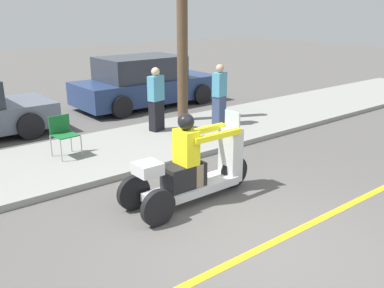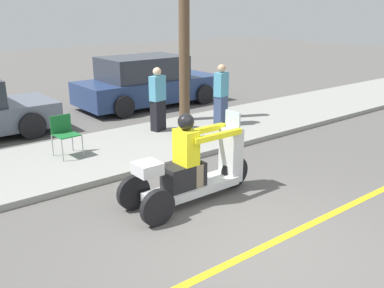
# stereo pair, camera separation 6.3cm
# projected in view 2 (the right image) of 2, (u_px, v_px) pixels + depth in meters

# --- Properties ---
(ground_plane) EXTENTS (60.00, 60.00, 0.00)m
(ground_plane) POSITION_uv_depth(u_px,v_px,m) (261.00, 248.00, 5.61)
(ground_plane) COLOR #565451
(lane_stripe) EXTENTS (24.00, 0.12, 0.01)m
(lane_stripe) POSITION_uv_depth(u_px,v_px,m) (271.00, 243.00, 5.72)
(lane_stripe) COLOR gold
(lane_stripe) RESTS_ON ground
(sidewalk_strip) EXTENTS (28.00, 2.80, 0.12)m
(sidewalk_strip) POSITION_uv_depth(u_px,v_px,m) (100.00, 154.00, 9.03)
(sidewalk_strip) COLOR gray
(sidewalk_strip) RESTS_ON ground
(motorcycle_trike) EXTENTS (2.39, 0.77, 1.48)m
(motorcycle_trike) POSITION_uv_depth(u_px,v_px,m) (193.00, 170.00, 6.84)
(motorcycle_trike) COLOR black
(motorcycle_trike) RESTS_ON ground
(spectator_by_tree) EXTENTS (0.41, 0.29, 1.55)m
(spectator_by_tree) POSITION_uv_depth(u_px,v_px,m) (158.00, 101.00, 10.32)
(spectator_by_tree) COLOR black
(spectator_by_tree) RESTS_ON sidewalk_strip
(spectator_far_back) EXTENTS (0.41, 0.31, 1.55)m
(spectator_far_back) POSITION_uv_depth(u_px,v_px,m) (221.00, 96.00, 10.82)
(spectator_far_back) COLOR #38476B
(spectator_far_back) RESTS_ON sidewalk_strip
(folding_chair_set_back) EXTENTS (0.49, 0.49, 0.82)m
(folding_chair_set_back) POSITION_uv_depth(u_px,v_px,m) (64.00, 131.00, 8.65)
(folding_chair_set_back) COLOR #A5A8AD
(folding_chair_set_back) RESTS_ON sidewalk_strip
(parked_car_lot_far) EXTENTS (4.57, 2.11, 1.57)m
(parked_car_lot_far) POSITION_uv_depth(u_px,v_px,m) (147.00, 83.00, 13.56)
(parked_car_lot_far) COLOR navy
(parked_car_lot_far) RESTS_ON ground
(tree_trunk) EXTENTS (0.28, 0.28, 3.45)m
(tree_trunk) POSITION_uv_depth(u_px,v_px,m) (184.00, 55.00, 11.02)
(tree_trunk) COLOR brown
(tree_trunk) RESTS_ON sidewalk_strip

